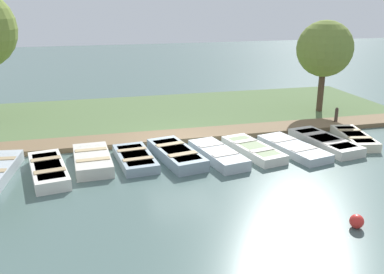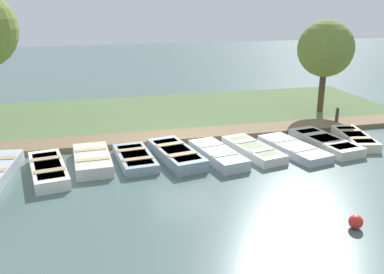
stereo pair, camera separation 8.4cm
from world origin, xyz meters
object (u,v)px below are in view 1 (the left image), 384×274
object	(u,v)px
rowboat_2	(92,160)
rowboat_6	(253,149)
rowboat_8	(325,142)
rowboat_7	(293,148)
rowboat_3	(135,158)
rowboat_5	(218,154)
rowboat_9	(354,138)
mooring_post_far	(336,116)
park_tree_left	(325,49)
rowboat_4	(176,154)
rowboat_1	(48,170)
buoy	(357,221)

from	to	relation	value
rowboat_2	rowboat_6	bearing A→B (deg)	84.83
rowboat_2	rowboat_8	bearing A→B (deg)	86.25
rowboat_2	rowboat_7	xyz separation A→B (m)	(0.47, 7.45, -0.05)
rowboat_3	rowboat_5	bearing A→B (deg)	76.30
rowboat_9	mooring_post_far	size ratio (longest dim) A/B	3.31
rowboat_9	mooring_post_far	world-z (taller)	mooring_post_far
rowboat_9	park_tree_left	world-z (taller)	park_tree_left
rowboat_9	rowboat_4	bearing A→B (deg)	-78.00
rowboat_8	park_tree_left	bearing A→B (deg)	142.66
rowboat_4	mooring_post_far	bearing A→B (deg)	96.11
park_tree_left	rowboat_1	bearing A→B (deg)	-68.64
rowboat_7	buoy	distance (m)	5.65
rowboat_4	rowboat_6	xyz separation A→B (m)	(0.11, 2.94, -0.04)
rowboat_2	rowboat_5	distance (m)	4.46
rowboat_5	rowboat_6	world-z (taller)	rowboat_5
rowboat_1	rowboat_2	bearing A→B (deg)	101.33
rowboat_1	rowboat_4	world-z (taller)	rowboat_4
rowboat_2	rowboat_1	bearing A→B (deg)	-71.81
rowboat_2	mooring_post_far	xyz separation A→B (m)	(-2.30, 11.01, 0.22)
rowboat_3	rowboat_2	bearing A→B (deg)	-98.78
rowboat_6	rowboat_8	world-z (taller)	rowboat_8
rowboat_7	park_tree_left	bearing A→B (deg)	128.77
rowboat_1	rowboat_9	world-z (taller)	rowboat_1
rowboat_4	buoy	bearing A→B (deg)	19.34
mooring_post_far	rowboat_9	bearing A→B (deg)	-14.61
rowboat_3	park_tree_left	size ratio (longest dim) A/B	0.59
rowboat_8	mooring_post_far	distance (m)	3.23
rowboat_5	rowboat_4	bearing A→B (deg)	-114.12
rowboat_7	rowboat_9	xyz separation A→B (m)	(-0.47, 2.95, 0.02)
rowboat_7	park_tree_left	xyz separation A→B (m)	(-4.96, 3.97, 3.06)
rowboat_2	rowboat_8	size ratio (longest dim) A/B	0.82
rowboat_5	mooring_post_far	size ratio (longest dim) A/B	3.59
rowboat_4	rowboat_3	bearing A→B (deg)	-103.71
rowboat_8	rowboat_9	size ratio (longest dim) A/B	1.19
rowboat_5	rowboat_9	bearing A→B (deg)	84.45
rowboat_3	rowboat_6	world-z (taller)	rowboat_6
rowboat_4	park_tree_left	world-z (taller)	park_tree_left
rowboat_5	rowboat_7	xyz separation A→B (m)	(-0.04, 3.03, -0.04)
rowboat_3	mooring_post_far	world-z (taller)	mooring_post_far
rowboat_3	rowboat_4	size ratio (longest dim) A/B	0.85
rowboat_7	rowboat_9	world-z (taller)	rowboat_9
mooring_post_far	rowboat_7	bearing A→B (deg)	-51.98
rowboat_5	park_tree_left	distance (m)	9.12
rowboat_1	rowboat_7	size ratio (longest dim) A/B	0.96
rowboat_1	rowboat_4	distance (m)	4.41
rowboat_2	buoy	xyz separation A→B (m)	(6.03, 6.38, -0.03)
rowboat_5	rowboat_1	bearing A→B (deg)	-100.17
rowboat_5	mooring_post_far	bearing A→B (deg)	102.73
rowboat_6	rowboat_7	size ratio (longest dim) A/B	0.95
rowboat_6	rowboat_2	bearing A→B (deg)	-104.37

